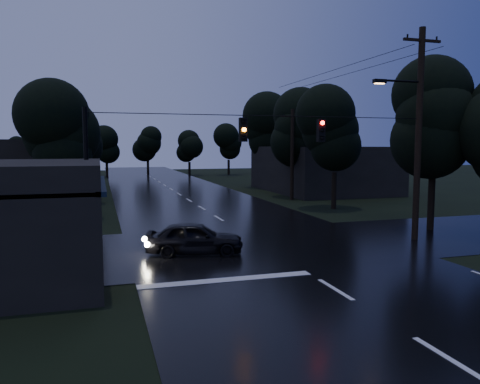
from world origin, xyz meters
TOP-DOWN VIEW (x-y plane):
  - ground at (0.00, 0.00)m, footprint 160.00×160.00m
  - main_road at (0.00, 30.00)m, footprint 12.00×120.00m
  - cross_street at (0.00, 12.00)m, footprint 60.00×9.00m
  - building_far_right at (14.00, 34.00)m, footprint 10.00×14.00m
  - building_far_left at (-14.00, 40.00)m, footprint 10.00×16.00m
  - utility_pole_main at (7.41, 11.00)m, footprint 3.50×0.30m
  - utility_pole_far at (8.30, 28.00)m, footprint 2.00×0.30m
  - anchor_pole_left at (-7.50, 11.00)m, footprint 0.18×0.18m
  - span_signals at (0.56, 10.99)m, footprint 15.00×0.37m
  - tree_corner_near at (10.00, 13.00)m, footprint 4.48×4.48m
  - tree_left_a at (-9.00, 22.00)m, footprint 3.92×3.92m
  - tree_left_b at (-9.60, 30.00)m, footprint 4.20×4.20m
  - tree_left_c at (-10.20, 40.00)m, footprint 4.48×4.48m
  - tree_right_a at (9.00, 22.00)m, footprint 4.20×4.20m
  - tree_right_b at (9.60, 30.00)m, footprint 4.48×4.48m
  - tree_right_c at (10.20, 40.00)m, footprint 4.76×4.76m
  - car at (-3.28, 11.10)m, footprint 4.27×2.42m

SIDE VIEW (x-z plane):
  - ground at x=0.00m, z-range 0.00..0.00m
  - main_road at x=0.00m, z-range -0.01..0.01m
  - cross_street at x=0.00m, z-range -0.01..0.01m
  - car at x=-3.28m, z-range 0.00..1.37m
  - building_far_right at x=14.00m, z-range 0.00..4.40m
  - building_far_left at x=-14.00m, z-range 0.00..5.00m
  - anchor_pole_left at x=-7.50m, z-range 0.00..6.00m
  - utility_pole_far at x=8.30m, z-range 0.13..7.63m
  - tree_left_a at x=-9.00m, z-range 1.11..9.37m
  - span_signals at x=0.56m, z-range 4.69..5.80m
  - utility_pole_main at x=7.41m, z-range 0.26..10.26m
  - tree_left_b at x=-9.60m, z-range 1.19..10.04m
  - tree_right_a at x=9.00m, z-range 1.19..10.04m
  - tree_corner_near at x=10.00m, z-range 1.27..10.71m
  - tree_left_c at x=-10.20m, z-range 1.27..10.71m
  - tree_right_b at x=9.60m, z-range 1.27..10.71m
  - tree_right_c at x=10.20m, z-range 1.35..11.38m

